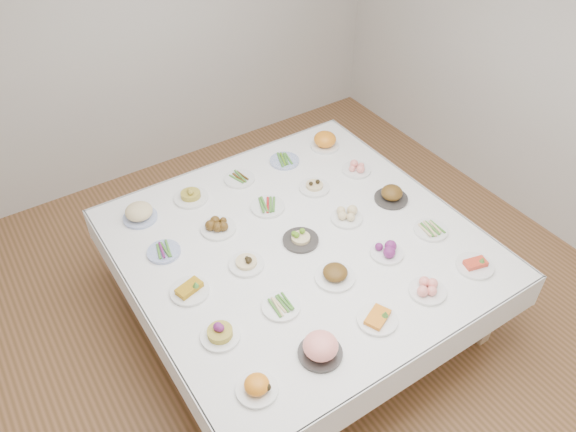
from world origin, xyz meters
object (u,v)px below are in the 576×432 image
display_table (300,248)px  dish_0 (257,385)px  dish_24 (325,140)px  dish_12 (301,235)px

display_table → dish_0: bearing=-135.4°
display_table → dish_24: dish_24 is taller
dish_0 → display_table: bearing=44.6°
display_table → dish_12: dish_12 is taller
display_table → dish_24: size_ratio=8.86×
dish_0 → dish_12: dish_12 is taller
dish_12 → dish_24: (0.84, 0.86, 0.01)m
dish_0 → dish_24: (1.70, 1.70, 0.01)m
display_table → dish_12: (0.01, -0.00, 0.12)m
dish_12 → dish_24: size_ratio=0.94×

